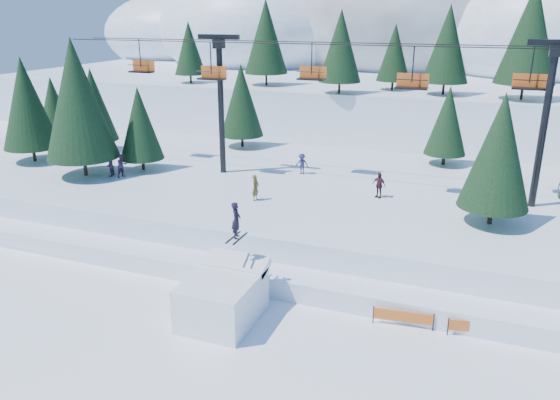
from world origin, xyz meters
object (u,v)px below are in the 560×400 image
(banner_near, at_px, (403,317))
(banner_far, at_px, (479,327))
(jump_kicker, at_px, (223,296))
(chairlift, at_px, (365,90))

(banner_near, height_order, banner_far, same)
(jump_kicker, bearing_deg, chairlift, 78.88)
(chairlift, distance_m, banner_near, 16.77)
(jump_kicker, relative_size, banner_far, 2.01)
(banner_near, relative_size, banner_far, 1.02)
(banner_near, xyz_separation_m, banner_far, (3.43, 0.36, 0.00))
(banner_near, bearing_deg, banner_far, 5.94)
(banner_near, distance_m, banner_far, 3.45)
(jump_kicker, bearing_deg, banner_near, 15.88)
(jump_kicker, distance_m, banner_far, 12.09)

